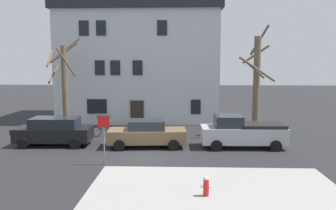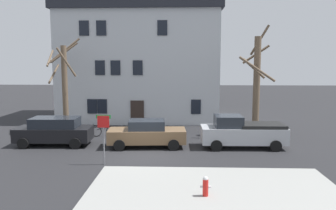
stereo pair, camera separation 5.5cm
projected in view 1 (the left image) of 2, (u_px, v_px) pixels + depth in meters
The scene contains 11 objects.
ground_plane at pixel (143, 156), 18.95m from camera, with size 120.00×120.00×0.00m, color #262628.
sidewalk_slab at pixel (218, 204), 12.39m from camera, with size 10.29×8.30×0.12m, color #999993.
building_main at pixel (141, 56), 31.74m from camera, with size 14.34×9.21×11.47m.
tree_bare_near at pixel (64, 83), 25.21m from camera, with size 2.49×2.69×7.13m.
tree_bare_mid at pixel (256, 82), 23.96m from camera, with size 2.54×2.60×7.90m.
car_black_wagon at pixel (54, 131), 21.28m from camera, with size 4.73×2.23×1.78m.
car_brown_sedan at pixel (147, 134), 20.83m from camera, with size 4.86×2.26×1.71m.
pickup_truck_silver at pixel (242, 132), 20.75m from camera, with size 5.17×2.21×2.00m.
fire_hydrant at pixel (206, 186), 12.92m from camera, with size 0.42×0.22×0.78m.
street_sign_pole at pixel (104, 130), 17.10m from camera, with size 0.76×0.07×2.59m.
bicycle_leaning at pixel (104, 131), 24.00m from camera, with size 1.66×0.66×1.03m.
Camera 1 is at (2.09, -18.37, 5.23)m, focal length 35.99 mm.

